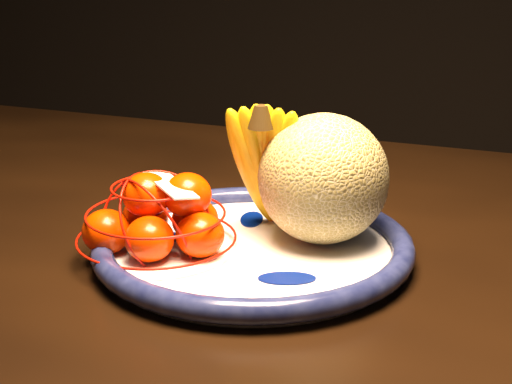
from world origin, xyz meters
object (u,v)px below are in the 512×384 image
(banana_bunch, at_px, (266,160))
(dining_table, at_px, (228,305))
(fruit_bowl, at_px, (253,247))
(cantaloupe, at_px, (323,179))
(mandarin_bag, at_px, (160,220))

(banana_bunch, bearing_deg, dining_table, 176.23)
(fruit_bowl, height_order, cantaloupe, cantaloupe)
(cantaloupe, height_order, mandarin_bag, cantaloupe)
(dining_table, distance_m, fruit_bowl, 0.12)
(dining_table, distance_m, mandarin_bag, 0.16)
(dining_table, relative_size, fruit_bowl, 5.01)
(cantaloupe, xyz_separation_m, banana_bunch, (-0.07, 0.01, 0.01))
(fruit_bowl, relative_size, cantaloupe, 2.44)
(banana_bunch, relative_size, mandarin_bag, 0.88)
(banana_bunch, xyz_separation_m, mandarin_bag, (-0.09, -0.09, -0.05))
(dining_table, height_order, fruit_bowl, fruit_bowl)
(dining_table, height_order, cantaloupe, cantaloupe)
(fruit_bowl, relative_size, banana_bunch, 2.12)
(cantaloupe, relative_size, mandarin_bag, 0.77)
(dining_table, relative_size, mandarin_bag, 9.35)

